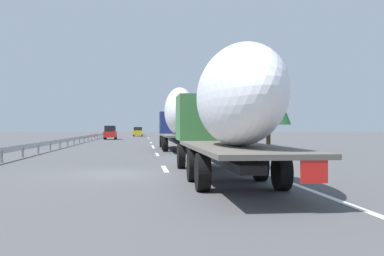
# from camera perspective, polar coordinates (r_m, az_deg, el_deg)

# --- Properties ---
(ground_plane) EXTENTS (260.00, 260.00, 0.00)m
(ground_plane) POSITION_cam_1_polar(r_m,az_deg,el_deg) (57.82, -6.82, -1.65)
(ground_plane) COLOR #4C4C4F
(lane_stripe_0) EXTENTS (3.20, 0.20, 0.01)m
(lane_stripe_0) POSITION_cam_1_polar(r_m,az_deg,el_deg) (19.88, -3.29, -4.93)
(lane_stripe_0) COLOR white
(lane_stripe_0) RESTS_ON ground_plane
(lane_stripe_1) EXTENTS (3.20, 0.20, 0.01)m
(lane_stripe_1) POSITION_cam_1_polar(r_m,az_deg,el_deg) (30.67, -4.23, -3.17)
(lane_stripe_1) COLOR white
(lane_stripe_1) RESTS_ON ground_plane
(lane_stripe_2) EXTENTS (3.20, 0.20, 0.01)m
(lane_stripe_2) POSITION_cam_1_polar(r_m,az_deg,el_deg) (40.95, -4.66, -2.36)
(lane_stripe_2) COLOR white
(lane_stripe_2) RESTS_ON ground_plane
(lane_stripe_3) EXTENTS (3.20, 0.20, 0.01)m
(lane_stripe_3) POSITION_cam_1_polar(r_m,az_deg,el_deg) (44.27, -4.75, -2.18)
(lane_stripe_3) COLOR white
(lane_stripe_3) RESTS_ON ground_plane
(lane_stripe_4) EXTENTS (3.20, 0.20, 0.01)m
(lane_stripe_4) POSITION_cam_1_polar(r_m,az_deg,el_deg) (53.73, -4.96, -1.78)
(lane_stripe_4) COLOR white
(lane_stripe_4) RESTS_ON ground_plane
(lane_stripe_5) EXTENTS (3.20, 0.20, 0.01)m
(lane_stripe_5) POSITION_cam_1_polar(r_m,az_deg,el_deg) (70.78, -5.20, -1.34)
(lane_stripe_5) COLOR white
(lane_stripe_5) RESTS_ON ground_plane
(lane_stripe_6) EXTENTS (3.20, 0.20, 0.01)m
(lane_stripe_6) POSITION_cam_1_polar(r_m,az_deg,el_deg) (82.26, -5.30, -1.14)
(lane_stripe_6) COLOR white
(lane_stripe_6) RESTS_ON ground_plane
(edge_line_right) EXTENTS (110.00, 0.20, 0.01)m
(edge_line_right) POSITION_cam_1_polar(r_m,az_deg,el_deg) (62.98, -1.73, -1.51)
(edge_line_right) COLOR white
(edge_line_right) RESTS_ON ground_plane
(truck_lead) EXTENTS (14.07, 2.55, 4.71)m
(truck_lead) POSITION_cam_1_polar(r_m,az_deg,el_deg) (36.48, -1.67, 1.46)
(truck_lead) COLOR navy
(truck_lead) RESTS_ON ground_plane
(truck_trailing) EXTENTS (13.37, 2.55, 4.09)m
(truck_trailing) POSITION_cam_1_polar(r_m,az_deg,el_deg) (15.10, 4.43, 2.46)
(truck_trailing) COLOR #387038
(truck_trailing) RESTS_ON ground_plane
(car_red_compact) EXTENTS (4.39, 1.72, 1.99)m
(car_red_compact) POSITION_cam_1_polar(r_m,az_deg,el_deg) (69.54, -9.81, -0.55)
(car_red_compact) COLOR red
(car_red_compact) RESTS_ON ground_plane
(car_silver_hatch) EXTENTS (4.43, 1.87, 1.78)m
(car_silver_hatch) POSITION_cam_1_polar(r_m,az_deg,el_deg) (110.15, -6.46, -0.36)
(car_silver_hatch) COLOR #ADB2B7
(car_silver_hatch) RESTS_ON ground_plane
(car_yellow_coupe) EXTENTS (4.54, 1.79, 1.82)m
(car_yellow_coupe) POSITION_cam_1_polar(r_m,az_deg,el_deg) (93.02, -6.54, -0.44)
(car_yellow_coupe) COLOR gold
(car_yellow_coupe) RESTS_ON ground_plane
(road_sign) EXTENTS (0.10, 0.90, 3.26)m
(road_sign) POSITION_cam_1_polar(r_m,az_deg,el_deg) (57.99, -0.18, 0.57)
(road_sign) COLOR gray
(road_sign) RESTS_ON ground_plane
(tree_0) EXTENTS (3.33, 3.33, 6.28)m
(tree_0) POSITION_cam_1_polar(r_m,az_deg,el_deg) (68.84, 1.90, 1.85)
(tree_0) COLOR #472D19
(tree_0) RESTS_ON ground_plane
(tree_1) EXTENTS (3.16, 3.16, 5.93)m
(tree_1) POSITION_cam_1_polar(r_m,az_deg,el_deg) (33.74, 9.18, 3.78)
(tree_1) COLOR #472D19
(tree_1) RESTS_ON ground_plane
(tree_2) EXTENTS (2.45, 2.45, 5.68)m
(tree_2) POSITION_cam_1_polar(r_m,az_deg,el_deg) (40.41, 7.65, 2.92)
(tree_2) COLOR #472D19
(tree_2) RESTS_ON ground_plane
(tree_3) EXTENTS (3.90, 3.90, 7.71)m
(tree_3) POSITION_cam_1_polar(r_m,az_deg,el_deg) (90.45, 1.51, 2.01)
(tree_3) COLOR #472D19
(tree_3) RESTS_ON ground_plane
(tree_4) EXTENTS (2.42, 2.42, 7.17)m
(tree_4) POSITION_cam_1_polar(r_m,az_deg,el_deg) (47.36, 6.42, 3.24)
(tree_4) COLOR #472D19
(tree_4) RESTS_ON ground_plane
(guardrail_median) EXTENTS (94.00, 0.10, 0.76)m
(guardrail_median) POSITION_cam_1_polar(r_m,az_deg,el_deg) (61.19, -12.40, -1.02)
(guardrail_median) COLOR #9EA0A5
(guardrail_median) RESTS_ON ground_plane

